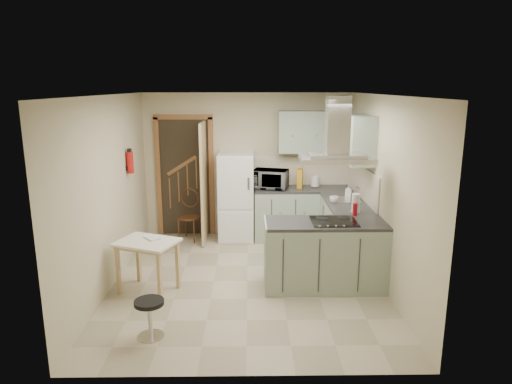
{
  "coord_description": "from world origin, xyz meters",
  "views": [
    {
      "loc": [
        0.04,
        -5.81,
        2.62
      ],
      "look_at": [
        0.13,
        0.45,
        1.15
      ],
      "focal_mm": 32.0,
      "sensor_mm": 36.0,
      "label": 1
    }
  ],
  "objects_px": {
    "fridge": "(236,197)",
    "microwave": "(270,179)",
    "stool": "(150,318)",
    "bentwood_chair": "(189,217)",
    "peninsula": "(325,254)",
    "extractor_hood": "(336,159)",
    "drop_leaf_table": "(148,266)"
  },
  "relations": [
    {
      "from": "peninsula",
      "to": "drop_leaf_table",
      "type": "height_order",
      "value": "peninsula"
    },
    {
      "from": "microwave",
      "to": "bentwood_chair",
      "type": "bearing_deg",
      "value": -162.15
    },
    {
      "from": "extractor_hood",
      "to": "drop_leaf_table",
      "type": "bearing_deg",
      "value": -177.35
    },
    {
      "from": "peninsula",
      "to": "stool",
      "type": "relative_size",
      "value": 3.66
    },
    {
      "from": "peninsula",
      "to": "bentwood_chair",
      "type": "distance_m",
      "value": 2.79
    },
    {
      "from": "bentwood_chair",
      "to": "microwave",
      "type": "xyz_separation_m",
      "value": [
        1.39,
        0.06,
        0.66
      ]
    },
    {
      "from": "bentwood_chair",
      "to": "stool",
      "type": "xyz_separation_m",
      "value": [
        -0.02,
        -3.14,
        -0.19
      ]
    },
    {
      "from": "bentwood_chair",
      "to": "drop_leaf_table",
      "type": "bearing_deg",
      "value": -80.13
    },
    {
      "from": "stool",
      "to": "microwave",
      "type": "height_order",
      "value": "microwave"
    },
    {
      "from": "bentwood_chair",
      "to": "microwave",
      "type": "height_order",
      "value": "microwave"
    },
    {
      "from": "extractor_hood",
      "to": "drop_leaf_table",
      "type": "relative_size",
      "value": 1.23
    },
    {
      "from": "fridge",
      "to": "stool",
      "type": "height_order",
      "value": "fridge"
    },
    {
      "from": "extractor_hood",
      "to": "stool",
      "type": "height_order",
      "value": "extractor_hood"
    },
    {
      "from": "bentwood_chair",
      "to": "microwave",
      "type": "bearing_deg",
      "value": 20.15
    },
    {
      "from": "peninsula",
      "to": "microwave",
      "type": "xyz_separation_m",
      "value": [
        -0.64,
        1.98,
        0.61
      ]
    },
    {
      "from": "fridge",
      "to": "extractor_hood",
      "type": "xyz_separation_m",
      "value": [
        1.32,
        -1.98,
        0.97
      ]
    },
    {
      "from": "extractor_hood",
      "to": "bentwood_chair",
      "type": "bearing_deg",
      "value": 137.94
    },
    {
      "from": "peninsula",
      "to": "bentwood_chair",
      "type": "height_order",
      "value": "peninsula"
    },
    {
      "from": "bentwood_chair",
      "to": "microwave",
      "type": "distance_m",
      "value": 1.54
    },
    {
      "from": "fridge",
      "to": "microwave",
      "type": "xyz_separation_m",
      "value": [
        0.59,
        0.0,
        0.31
      ]
    },
    {
      "from": "extractor_hood",
      "to": "drop_leaf_table",
      "type": "distance_m",
      "value": 2.77
    },
    {
      "from": "extractor_hood",
      "to": "drop_leaf_table",
      "type": "xyz_separation_m",
      "value": [
        -2.4,
        -0.11,
        -1.38
      ]
    },
    {
      "from": "drop_leaf_table",
      "to": "stool",
      "type": "height_order",
      "value": "drop_leaf_table"
    },
    {
      "from": "bentwood_chair",
      "to": "peninsula",
      "type": "bearing_deg",
      "value": -25.92
    },
    {
      "from": "bentwood_chair",
      "to": "stool",
      "type": "distance_m",
      "value": 3.15
    },
    {
      "from": "peninsula",
      "to": "stool",
      "type": "xyz_separation_m",
      "value": [
        -2.05,
        -1.23,
        -0.24
      ]
    },
    {
      "from": "extractor_hood",
      "to": "stool",
      "type": "bearing_deg",
      "value": -150.29
    },
    {
      "from": "drop_leaf_table",
      "to": "bentwood_chair",
      "type": "height_order",
      "value": "bentwood_chair"
    },
    {
      "from": "stool",
      "to": "drop_leaf_table",
      "type": "bearing_deg",
      "value": 102.68
    },
    {
      "from": "fridge",
      "to": "bentwood_chair",
      "type": "bearing_deg",
      "value": -175.64
    },
    {
      "from": "microwave",
      "to": "fridge",
      "type": "bearing_deg",
      "value": -164.5
    },
    {
      "from": "peninsula",
      "to": "extractor_hood",
      "type": "xyz_separation_m",
      "value": [
        0.1,
        0.0,
        1.27
      ]
    }
  ]
}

